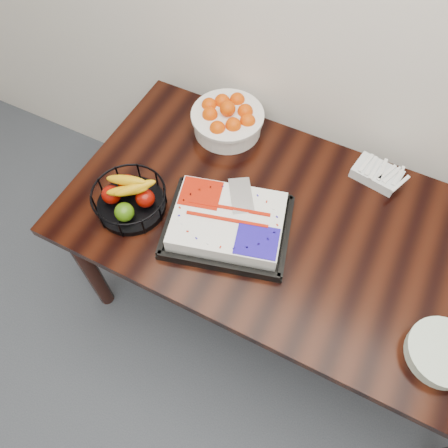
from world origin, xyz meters
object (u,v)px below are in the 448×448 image
at_px(tangerine_bowl, 228,116).
at_px(plate_stack, 441,353).
at_px(cake_tray, 228,223).
at_px(fruit_basket, 129,198).
at_px(table, 302,242).

relative_size(tangerine_bowl, plate_stack, 1.37).
height_order(cake_tray, tangerine_bowl, tangerine_bowl).
bearing_deg(tangerine_bowl, fruit_basket, -105.55).
height_order(tangerine_bowl, fruit_basket, tangerine_bowl).
bearing_deg(fruit_basket, plate_stack, -1.95).
distance_m(table, plate_stack, 0.59).
bearing_deg(plate_stack, cake_tray, 171.65).
bearing_deg(tangerine_bowl, plate_stack, -28.82).
bearing_deg(plate_stack, tangerine_bowl, 151.18).
relative_size(table, cake_tray, 3.48).
height_order(table, plate_stack, plate_stack).
bearing_deg(fruit_basket, table, 17.85).
bearing_deg(plate_stack, table, 155.78).
distance_m(cake_tray, fruit_basket, 0.37).
bearing_deg(table, tangerine_bowl, 146.50).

